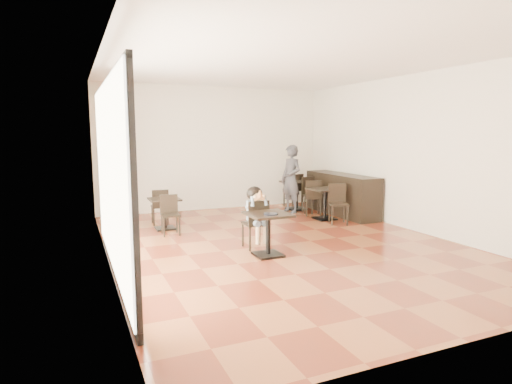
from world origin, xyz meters
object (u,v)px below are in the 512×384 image
child (255,218)px  adult_patron (291,179)px  child_table (268,235)px  cafe_table_mid (325,204)px  chair_mid_a (313,197)px  chair_left_a (160,207)px  child_chair (255,224)px  cafe_table_back (297,195)px  chair_left_b (170,215)px  cafe_table_left (165,214)px  chair_back_a (293,190)px  chair_back_b (312,195)px  chair_mid_b (338,204)px

child → adult_patron: bearing=51.5°
child_table → cafe_table_mid: size_ratio=0.98×
chair_mid_a → chair_left_a: 3.67m
child_table → child_chair: (0.00, 0.55, 0.07)m
cafe_table_back → chair_left_b: (-3.66, -1.48, 0.02)m
adult_patron → chair_left_b: size_ratio=2.17×
chair_left_a → child: bearing=116.8°
adult_patron → cafe_table_left: (-3.32, -0.63, -0.53)m
cafe_table_back → chair_back_a: (0.15, 0.49, 0.08)m
cafe_table_left → chair_back_b: 3.83m
child_table → cafe_table_left: 2.89m
cafe_table_mid → chair_back_a: bearing=84.8°
chair_back_a → chair_mid_a: bearing=69.2°
chair_mid_b → chair_left_b: (-3.64, 0.47, -0.05)m
chair_mid_b → chair_back_b: chair_back_b is taller
chair_left_a → cafe_table_back: bearing=-170.9°
chair_left_a → adult_patron: bearing=-175.5°
child_chair → chair_left_a: bearing=-66.3°
chair_back_b → chair_back_a: bearing=76.6°
chair_left_b → adult_patron: bearing=22.7°
cafe_table_back → chair_back_a: size_ratio=0.83×
child_table → chair_left_b: chair_left_b is taller
child_table → cafe_table_back: size_ratio=0.96×
child_chair → cafe_table_left: bearing=-61.0°
cafe_table_left → chair_back_b: chair_back_b is taller
child_table → chair_mid_b: 2.96m
chair_back_a → cafe_table_back: bearing=59.3°
child_chair → child: bearing=-0.0°
adult_patron → cafe_table_mid: adult_patron is taller
adult_patron → cafe_table_left: bearing=-92.6°
child_chair → adult_patron: bearing=-128.5°
cafe_table_left → adult_patron: bearing=10.8°
child_chair → child: 0.11m
cafe_table_mid → cafe_table_left: (-3.64, 0.47, -0.04)m
child_table → cafe_table_back: 4.36m
chair_left_a → chair_mid_a: bearing=175.7°
adult_patron → child_chair: bearing=-51.9°
cafe_table_left → chair_left_a: (0.00, 0.55, 0.07)m
adult_patron → chair_left_b: bearing=-83.8°
child_chair → cafe_table_mid: bearing=-146.8°
cafe_table_back → cafe_table_left: bearing=-165.7°
adult_patron → chair_back_b: bearing=49.3°
child → chair_left_a: bearing=113.7°
cafe_table_left → chair_back_b: bearing=5.7°
child → adult_patron: 3.49m
child_table → adult_patron: size_ratio=0.42×
chair_left_b → child_chair: bearing=-50.0°
cafe_table_mid → chair_left_a: chair_left_a is taller
chair_mid_b → chair_left_b: chair_mid_b is taller
adult_patron → cafe_table_left: 3.42m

